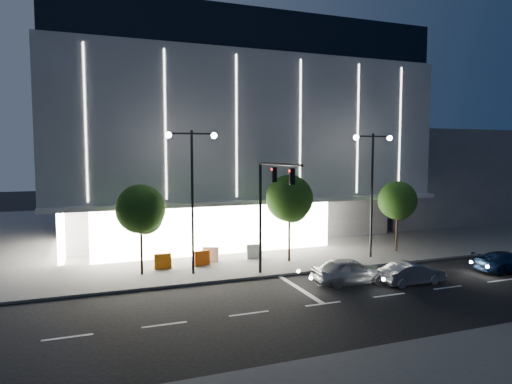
{
  "coord_description": "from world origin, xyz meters",
  "views": [
    {
      "loc": [
        -9.11,
        -21.39,
        7.62
      ],
      "look_at": [
        1.67,
        7.33,
        5.0
      ],
      "focal_mm": 32.0,
      "sensor_mm": 36.0,
      "label": 1
    }
  ],
  "objects_px": {
    "street_lamp_west": "(192,180)",
    "barrier_b": "(211,254)",
    "car_third": "(508,262)",
    "barrier_d": "(254,251)",
    "car_second": "(412,273)",
    "tree_right": "(397,203)",
    "barrier_a": "(163,261)",
    "tree_left": "(141,212)",
    "barrier_c": "(202,258)",
    "street_lamp_east": "(372,177)",
    "tree_mid": "(290,201)",
    "car_lead": "(350,271)",
    "traffic_mast": "(269,197)"
  },
  "relations": [
    {
      "from": "street_lamp_west",
      "to": "barrier_b",
      "type": "bearing_deg",
      "value": 56.18
    },
    {
      "from": "car_third",
      "to": "barrier_d",
      "type": "relative_size",
      "value": 4.02
    },
    {
      "from": "car_second",
      "to": "barrier_b",
      "type": "relative_size",
      "value": 3.55
    },
    {
      "from": "tree_right",
      "to": "street_lamp_west",
      "type": "bearing_deg",
      "value": -176.36
    },
    {
      "from": "car_third",
      "to": "barrier_a",
      "type": "distance_m",
      "value": 22.27
    },
    {
      "from": "car_second",
      "to": "barrier_a",
      "type": "xyz_separation_m",
      "value": [
        -13.16,
        8.03,
        0.01
      ]
    },
    {
      "from": "tree_left",
      "to": "barrier_a",
      "type": "xyz_separation_m",
      "value": [
        1.39,
        0.82,
        -3.38
      ]
    },
    {
      "from": "tree_right",
      "to": "barrier_c",
      "type": "distance_m",
      "value": 15.4
    },
    {
      "from": "street_lamp_east",
      "to": "tree_mid",
      "type": "distance_m",
      "value": 6.27
    },
    {
      "from": "tree_right",
      "to": "car_second",
      "type": "height_order",
      "value": "tree_right"
    },
    {
      "from": "barrier_c",
      "to": "street_lamp_west",
      "type": "bearing_deg",
      "value": -131.57
    },
    {
      "from": "tree_right",
      "to": "barrier_b",
      "type": "height_order",
      "value": "tree_right"
    },
    {
      "from": "tree_mid",
      "to": "barrier_d",
      "type": "distance_m",
      "value": 4.49
    },
    {
      "from": "barrier_a",
      "to": "barrier_d",
      "type": "xyz_separation_m",
      "value": [
        6.58,
        0.75,
        0.0
      ]
    },
    {
      "from": "tree_right",
      "to": "barrier_d",
      "type": "height_order",
      "value": "tree_right"
    },
    {
      "from": "street_lamp_west",
      "to": "car_lead",
      "type": "xyz_separation_m",
      "value": [
        8.18,
        -4.89,
        -5.19
      ]
    },
    {
      "from": "tree_left",
      "to": "barrier_a",
      "type": "relative_size",
      "value": 5.2
    },
    {
      "from": "car_second",
      "to": "barrier_a",
      "type": "height_order",
      "value": "car_second"
    },
    {
      "from": "traffic_mast",
      "to": "tree_left",
      "type": "distance_m",
      "value": 7.95
    },
    {
      "from": "tree_mid",
      "to": "barrier_c",
      "type": "bearing_deg",
      "value": 172.3
    },
    {
      "from": "tree_right",
      "to": "street_lamp_east",
      "type": "bearing_deg",
      "value": -161.37
    },
    {
      "from": "tree_mid",
      "to": "tree_right",
      "type": "bearing_deg",
      "value": -0.0
    },
    {
      "from": "traffic_mast",
      "to": "tree_left",
      "type": "xyz_separation_m",
      "value": [
        -6.97,
        3.68,
        -0.99
      ]
    },
    {
      "from": "car_third",
      "to": "barrier_d",
      "type": "xyz_separation_m",
      "value": [
        -14.22,
        8.69,
        0.01
      ]
    },
    {
      "from": "street_lamp_west",
      "to": "tree_right",
      "type": "bearing_deg",
      "value": 3.64
    },
    {
      "from": "barrier_a",
      "to": "barrier_d",
      "type": "relative_size",
      "value": 1.0
    },
    {
      "from": "tree_left",
      "to": "barrier_d",
      "type": "distance_m",
      "value": 8.8
    },
    {
      "from": "car_second",
      "to": "barrier_a",
      "type": "bearing_deg",
      "value": 58.71
    },
    {
      "from": "barrier_a",
      "to": "tree_left",
      "type": "bearing_deg",
      "value": -148.85
    },
    {
      "from": "tree_right",
      "to": "barrier_a",
      "type": "bearing_deg",
      "value": 177.32
    },
    {
      "from": "street_lamp_west",
      "to": "tree_left",
      "type": "height_order",
      "value": "street_lamp_west"
    },
    {
      "from": "barrier_b",
      "to": "barrier_c",
      "type": "bearing_deg",
      "value": -110.59
    },
    {
      "from": "tree_right",
      "to": "tree_left",
      "type": "bearing_deg",
      "value": 180.0
    },
    {
      "from": "tree_left",
      "to": "car_lead",
      "type": "bearing_deg",
      "value": -27.9
    },
    {
      "from": "barrier_a",
      "to": "barrier_b",
      "type": "distance_m",
      "value": 3.57
    },
    {
      "from": "street_lamp_west",
      "to": "barrier_a",
      "type": "relative_size",
      "value": 8.18
    },
    {
      "from": "car_third",
      "to": "barrier_b",
      "type": "relative_size",
      "value": 4.02
    },
    {
      "from": "street_lamp_east",
      "to": "street_lamp_west",
      "type": "bearing_deg",
      "value": 180.0
    },
    {
      "from": "tree_right",
      "to": "barrier_a",
      "type": "height_order",
      "value": "tree_right"
    },
    {
      "from": "barrier_a",
      "to": "car_third",
      "type": "bearing_deg",
      "value": -20.36
    },
    {
      "from": "barrier_c",
      "to": "barrier_d",
      "type": "bearing_deg",
      "value": -2.63
    },
    {
      "from": "street_lamp_east",
      "to": "tree_right",
      "type": "relative_size",
      "value": 1.63
    },
    {
      "from": "traffic_mast",
      "to": "tree_right",
      "type": "distance_m",
      "value": 12.63
    },
    {
      "from": "street_lamp_west",
      "to": "tree_mid",
      "type": "bearing_deg",
      "value": 8.26
    },
    {
      "from": "barrier_a",
      "to": "car_second",
      "type": "bearing_deg",
      "value": -30.88
    },
    {
      "from": "barrier_a",
      "to": "barrier_d",
      "type": "bearing_deg",
      "value": 7.02
    },
    {
      "from": "tree_right",
      "to": "barrier_a",
      "type": "relative_size",
      "value": 5.01
    },
    {
      "from": "car_third",
      "to": "barrier_c",
      "type": "height_order",
      "value": "car_third"
    },
    {
      "from": "tree_left",
      "to": "barrier_b",
      "type": "relative_size",
      "value": 5.2
    },
    {
      "from": "tree_left",
      "to": "barrier_b",
      "type": "xyz_separation_m",
      "value": [
        4.83,
        1.76,
        -3.38
      ]
    }
  ]
}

